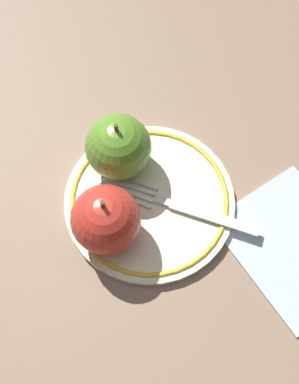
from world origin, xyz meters
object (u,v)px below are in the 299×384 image
object	(u,v)px
apple_red_whole	(118,147)
fork	(183,207)
napkin_folded	(295,246)
apple_second_whole	(105,219)
plate	(150,201)

from	to	relation	value
apple_red_whole	fork	distance (m)	0.10
apple_red_whole	napkin_folded	world-z (taller)	apple_red_whole
fork	apple_second_whole	bearing A→B (deg)	37.61
plate	fork	world-z (taller)	fork
apple_red_whole	apple_second_whole	world-z (taller)	same
apple_second_whole	napkin_folded	xyz separation A→B (m)	(0.12, -0.18, -0.05)
plate	napkin_folded	bearing A→B (deg)	-70.78
apple_second_whole	fork	xyz separation A→B (m)	(0.07, -0.05, -0.04)
apple_second_whole	napkin_folded	world-z (taller)	apple_second_whole
apple_red_whole	apple_second_whole	size ratio (longest dim) A/B	1.00
apple_red_whole	apple_second_whole	distance (m)	0.09
apple_second_whole	fork	size ratio (longest dim) A/B	0.46
plate	fork	xyz separation A→B (m)	(0.01, -0.04, 0.01)
apple_red_whole	apple_second_whole	xyz separation A→B (m)	(-0.08, -0.04, 0.00)
apple_red_whole	napkin_folded	xyz separation A→B (m)	(0.04, -0.22, -0.05)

